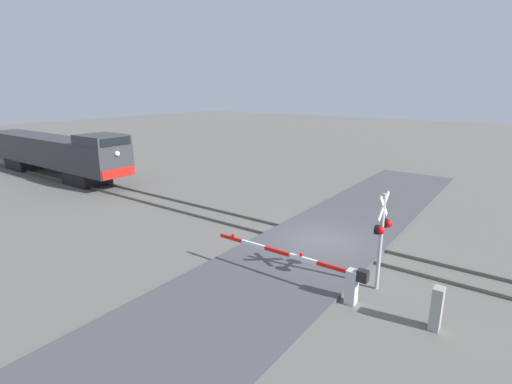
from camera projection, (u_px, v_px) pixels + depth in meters
The scene contains 8 objects.
ground_plane at pixel (321, 243), 18.19m from camera, with size 160.00×160.00×0.00m, color #605E59.
rail_track_left at pixel (314, 246), 17.61m from camera, with size 0.08×80.00×0.15m, color #59544C.
rail_track_right at pixel (328, 237), 18.73m from camera, with size 0.08×80.00×0.15m, color #59544C.
road_surface at pixel (321, 242), 18.16m from camera, with size 36.00×5.60×0.16m, color #47474C.
locomotive at pixel (54, 152), 31.60m from camera, with size 2.75×18.62×3.96m.
crossing_signal at pixel (382, 232), 13.46m from camera, with size 1.18×0.33×3.66m.
crossing_gate at pixel (329, 274), 13.35m from camera, with size 0.36×6.37×1.36m.
utility_cabinet at pixel (437, 309), 11.52m from camera, with size 0.40×0.30×1.40m, color #999993.
Camera 1 is at (-15.52, -7.39, 7.14)m, focal length 26.72 mm.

